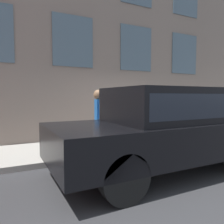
{
  "coord_description": "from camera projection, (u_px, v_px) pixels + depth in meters",
  "views": [
    {
      "loc": [
        -4.88,
        3.4,
        1.59
      ],
      "look_at": [
        0.57,
        0.64,
        1.15
      ],
      "focal_mm": 35.0,
      "sensor_mm": 36.0,
      "label": 1
    }
  ],
  "objects": [
    {
      "name": "ground_plane",
      "position": [
        142.0,
        154.0,
        5.99
      ],
      "size": [
        80.0,
        80.0,
        0.0
      ],
      "primitive_type": "plane",
      "color": "#38383A"
    },
    {
      "name": "sidewalk",
      "position": [
        122.0,
        144.0,
        6.99
      ],
      "size": [
        2.25,
        60.0,
        0.13
      ],
      "color": "#B2ADA3",
      "rests_on": "ground_plane"
    },
    {
      "name": "fire_hydrant",
      "position": [
        125.0,
        132.0,
        6.32
      ],
      "size": [
        0.29,
        0.41,
        0.82
      ],
      "color": "red",
      "rests_on": "sidewalk"
    },
    {
      "name": "person",
      "position": [
        98.0,
        114.0,
        5.97
      ],
      "size": [
        0.4,
        0.26,
        1.63
      ],
      "rotation": [
        0.0,
        0.0,
        2.14
      ],
      "color": "#232328",
      "rests_on": "sidewalk"
    },
    {
      "name": "parked_car_black_near",
      "position": [
        166.0,
        126.0,
        4.57
      ],
      "size": [
        1.93,
        4.83,
        1.76
      ],
      "color": "black",
      "rests_on": "ground_plane"
    }
  ]
}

